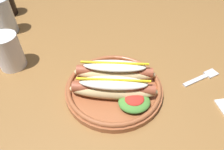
# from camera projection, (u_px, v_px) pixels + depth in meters

# --- Properties ---
(dining_table) EXTENTS (1.33, 0.94, 0.74)m
(dining_table) POSITION_uv_depth(u_px,v_px,m) (97.00, 70.00, 0.73)
(dining_table) COLOR olive
(dining_table) RESTS_ON ground_plane
(hot_dog_plate) EXTENTS (0.25, 0.25, 0.08)m
(hot_dog_plate) POSITION_uv_depth(u_px,v_px,m) (115.00, 85.00, 0.51)
(hot_dog_plate) COLOR #9E5633
(hot_dog_plate) RESTS_ON dining_table
(fork) EXTENTS (0.12, 0.06, 0.00)m
(fork) POSITION_uv_depth(u_px,v_px,m) (203.00, 77.00, 0.57)
(fork) COLOR silver
(fork) RESTS_ON dining_table
(soda_cup) EXTENTS (0.08, 0.08, 0.10)m
(soda_cup) POSITION_uv_depth(u_px,v_px,m) (4.00, 2.00, 0.81)
(soda_cup) COLOR black
(soda_cup) RESTS_ON dining_table
(water_cup) EXTENTS (0.07, 0.07, 0.12)m
(water_cup) POSITION_uv_depth(u_px,v_px,m) (3.00, 16.00, 0.70)
(water_cup) COLOR silver
(water_cup) RESTS_ON dining_table
(extra_cup) EXTENTS (0.08, 0.08, 0.10)m
(extra_cup) POSITION_uv_depth(u_px,v_px,m) (8.00, 52.00, 0.57)
(extra_cup) COLOR white
(extra_cup) RESTS_ON dining_table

